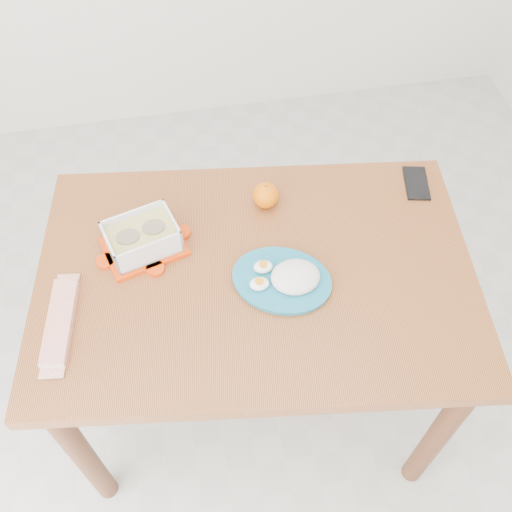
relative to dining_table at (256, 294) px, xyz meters
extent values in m
plane|color=#B7B7B2|center=(-0.14, -0.16, -0.64)|extent=(3.50, 3.50, 0.00)
cube|color=#A35B2E|center=(0.00, 0.00, 0.09)|extent=(1.19, 0.88, 0.04)
cylinder|color=#592B16|center=(-0.53, -0.24, -0.29)|extent=(0.06, 0.06, 0.71)
cylinder|color=#592B16|center=(0.45, -0.37, -0.29)|extent=(0.06, 0.06, 0.71)
cylinder|color=#592B16|center=(-0.45, 0.37, -0.29)|extent=(0.06, 0.06, 0.71)
cylinder|color=#592B16|center=(0.53, 0.24, -0.29)|extent=(0.06, 0.06, 0.71)
cube|color=#E43806|center=(-0.27, 0.12, 0.12)|extent=(0.23, 0.20, 0.01)
cube|color=white|center=(-0.27, 0.12, 0.16)|extent=(0.20, 0.17, 0.07)
cube|color=tan|center=(-0.27, 0.12, 0.15)|extent=(0.19, 0.16, 0.05)
cylinder|color=#8E795D|center=(-0.30, 0.11, 0.17)|extent=(0.07, 0.07, 0.02)
cylinder|color=#8E795D|center=(-0.24, 0.13, 0.17)|extent=(0.07, 0.07, 0.02)
sphere|color=orange|center=(0.07, 0.21, 0.15)|extent=(0.07, 0.07, 0.07)
cylinder|color=teal|center=(0.06, -0.05, 0.12)|extent=(0.33, 0.33, 0.02)
ellipsoid|color=silver|center=(0.09, -0.06, 0.15)|extent=(0.16, 0.15, 0.05)
ellipsoid|color=white|center=(0.02, -0.01, 0.14)|extent=(0.06, 0.06, 0.02)
ellipsoid|color=white|center=(0.00, -0.06, 0.14)|extent=(0.06, 0.06, 0.02)
cube|color=red|center=(-0.48, -0.07, 0.12)|extent=(0.09, 0.24, 0.02)
cube|color=black|center=(0.50, 0.21, 0.11)|extent=(0.09, 0.14, 0.01)
camera|label=1|loc=(-0.15, -0.82, 1.28)|focal=40.00mm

